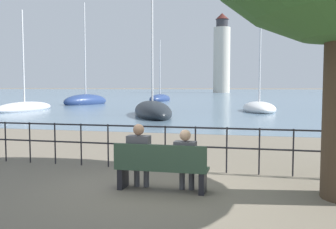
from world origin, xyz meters
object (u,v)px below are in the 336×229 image
sailboat_5 (25,108)px  harbor_lighthouse (222,56)px  sailboat_1 (160,99)px  park_bench (161,168)px  sailboat_3 (152,111)px  seated_person_left (139,153)px  sailboat_4 (86,101)px  seated_person_right (186,157)px  sailboat_2 (259,108)px

sailboat_5 → harbor_lighthouse: size_ratio=0.33×
sailboat_1 → harbor_lighthouse: bearing=95.5°
park_bench → sailboat_1: bearing=104.6°
sailboat_3 → harbor_lighthouse: bearing=70.4°
seated_person_left → sailboat_1: (-10.84, 43.20, -0.38)m
sailboat_3 → sailboat_4: bearing=107.6°
seated_person_right → sailboat_5: 26.82m
sailboat_1 → sailboat_2: (13.21, -19.21, -0.00)m
sailboat_1 → sailboat_3: (6.11, -25.52, -0.00)m
sailboat_1 → sailboat_3: bearing=-69.9°
sailboat_1 → sailboat_3: 26.24m
harbor_lighthouse → sailboat_5: bearing=-94.2°
seated_person_left → sailboat_2: (2.37, 23.99, -0.38)m
sailboat_4 → sailboat_5: 11.31m
sailboat_1 → sailboat_5: sailboat_1 is taller
seated_person_left → harbor_lighthouse: (-9.26, 117.80, 11.40)m
park_bench → sailboat_4: 36.03m
sailboat_1 → sailboat_5: size_ratio=1.03×
sailboat_2 → seated_person_right: bearing=-100.5°
sailboat_3 → sailboat_1: bearing=81.2°
sailboat_1 → sailboat_5: bearing=-97.2°
sailboat_4 → harbor_lighthouse: size_ratio=0.45×
seated_person_left → harbor_lighthouse: 118.71m
sailboat_1 → sailboat_4: sailboat_4 is taller
seated_person_left → seated_person_right: 0.90m
park_bench → harbor_lighthouse: 118.85m
sailboat_1 → seated_person_right: bearing=-68.1°
seated_person_right → sailboat_5: size_ratio=0.14×
harbor_lighthouse → park_bench: bearing=-85.3°
sailboat_3 → sailboat_5: size_ratio=1.05×
park_bench → sailboat_4: size_ratio=0.15×
sailboat_4 → sailboat_5: size_ratio=1.37×
harbor_lighthouse → seated_person_right: bearing=-85.1°
sailboat_2 → sailboat_3: size_ratio=1.43×
park_bench → sailboat_1: 44.73m
sailboat_2 → harbor_lighthouse: bearing=90.1°
harbor_lighthouse → seated_person_left: bearing=-85.5°
park_bench → sailboat_4: bearing=118.0°
sailboat_5 → sailboat_4: bearing=92.2°
sailboat_3 → harbor_lighthouse: size_ratio=0.34×
park_bench → seated_person_left: seated_person_left is taller
sailboat_3 → sailboat_4: sailboat_4 is taller
seated_person_left → sailboat_3: sailboat_3 is taller
sailboat_4 → harbor_lighthouse: harbor_lighthouse is taller
sailboat_2 → sailboat_3: bearing=-145.4°
park_bench → sailboat_2: sailboat_2 is taller
sailboat_3 → harbor_lighthouse: harbor_lighthouse is taller
sailboat_2 → park_bench: bearing=-101.6°
park_bench → seated_person_left: bearing=170.6°
sailboat_3 → sailboat_4: 18.30m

